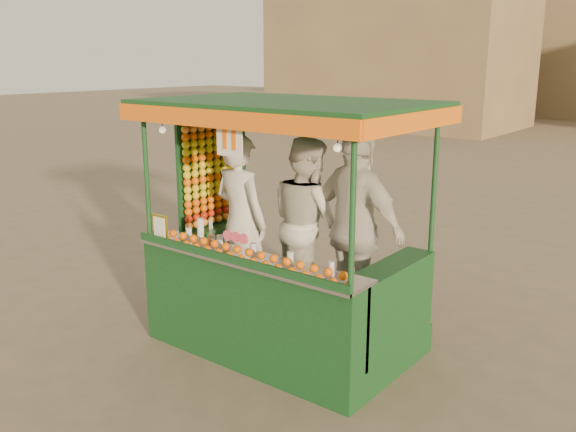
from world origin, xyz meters
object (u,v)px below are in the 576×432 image
Objects in this scene: juice_cart at (274,272)px; vendor_right at (357,228)px; vendor_middle at (308,223)px; vendor_left at (241,223)px.

juice_cart reaches higher than vendor_right.
vendor_right is (0.67, 0.42, 0.46)m from juice_cart.
vendor_right reaches higher than vendor_middle.
vendor_right is at bearing -158.10° from vendor_left.
vendor_left is at bearing 171.77° from juice_cart.
juice_cart is at bearing 44.42° from vendor_right.
vendor_right reaches higher than vendor_left.
vendor_left reaches higher than vendor_middle.
vendor_middle is at bearing 4.37° from vendor_right.
vendor_right is (0.64, -0.09, 0.07)m from vendor_middle.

